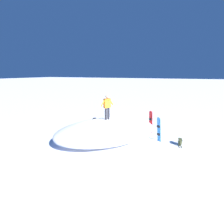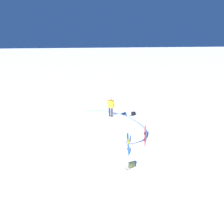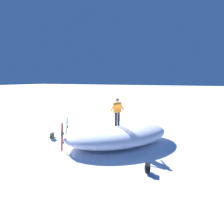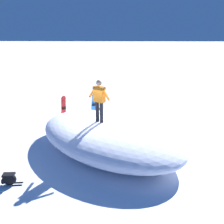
% 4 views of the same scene
% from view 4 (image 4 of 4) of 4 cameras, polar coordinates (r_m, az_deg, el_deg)
% --- Properties ---
extents(ground, '(240.00, 240.00, 0.00)m').
position_cam_4_polar(ground, '(10.38, -1.34, -7.73)').
color(ground, white).
extents(snow_mound, '(7.62, 7.39, 1.24)m').
position_cam_4_polar(snow_mound, '(9.77, -0.81, -5.43)').
color(snow_mound, white).
rests_on(snow_mound, ground).
extents(snowboarder_standing, '(0.89, 0.59, 1.61)m').
position_cam_4_polar(snowboarder_standing, '(9.17, -2.98, 3.16)').
color(snowboarder_standing, black).
rests_on(snowboarder_standing, snow_mound).
extents(snowboard_primary_upright, '(0.34, 0.35, 1.59)m').
position_cam_4_polar(snowboard_primary_upright, '(12.66, -4.31, 1.01)').
color(snowboard_primary_upright, '#2672BF').
rests_on(snowboard_primary_upright, ground).
extents(snowboard_secondary_upright, '(0.27, 0.32, 1.62)m').
position_cam_4_polar(snowboard_secondary_upright, '(12.22, -11.10, 0.18)').
color(snowboard_secondary_upright, red).
rests_on(snowboard_secondary_upright, ground).
extents(backpack_near, '(0.66, 0.31, 0.38)m').
position_cam_4_polar(backpack_near, '(8.48, -22.72, -14.09)').
color(backpack_near, black).
rests_on(backpack_near, ground).
extents(backpack_far, '(0.64, 0.29, 0.41)m').
position_cam_4_polar(backpack_far, '(14.03, -3.32, 0.14)').
color(backpack_far, '#383D23').
rests_on(backpack_far, ground).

